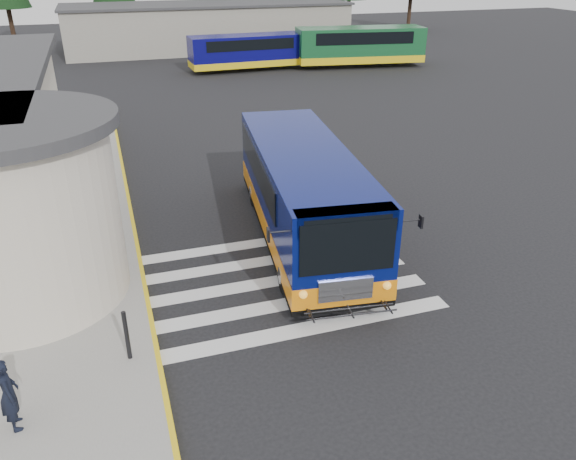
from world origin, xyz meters
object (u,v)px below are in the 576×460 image
object	(u,v)px
transit_bus	(304,197)
far_bus_b	(360,45)
pedestrian_a	(8,394)
bollard	(127,335)
far_bus_a	(247,51)
pedestrian_b	(4,278)

from	to	relation	value
transit_bus	far_bus_b	distance (m)	31.27
pedestrian_a	transit_bus	bearing A→B (deg)	-65.55
bollard	far_bus_a	xyz separation A→B (m)	(11.44, 33.67, 0.73)
transit_bus	far_bus_b	xyz separation A→B (m)	(14.69, 27.61, 0.30)
transit_bus	far_bus_a	distance (m)	29.41
bollard	far_bus_b	world-z (taller)	far_bus_b
pedestrian_b	far_bus_b	bearing A→B (deg)	126.31
far_bus_a	far_bus_b	xyz separation A→B (m)	(9.11, -1.27, 0.21)
bollard	far_bus_a	size ratio (longest dim) A/B	0.14
bollard	far_bus_b	size ratio (longest dim) A/B	0.12
bollard	far_bus_a	bearing A→B (deg)	71.23
pedestrian_a	pedestrian_b	size ratio (longest dim) A/B	0.97
far_bus_b	transit_bus	bearing A→B (deg)	160.20
far_bus_b	bollard	bearing A→B (deg)	155.82
far_bus_a	far_bus_b	bearing A→B (deg)	-99.88
transit_bus	pedestrian_b	xyz separation A→B (m)	(-8.68, -1.61, -0.45)
transit_bus	bollard	xyz separation A→B (m)	(-5.87, -4.79, -0.64)
pedestrian_b	far_bus_a	bearing A→B (deg)	139.91
pedestrian_a	far_bus_a	bearing A→B (deg)	-34.26
pedestrian_b	bollard	bearing A→B (deg)	26.38
far_bus_a	far_bus_b	distance (m)	9.20
transit_bus	pedestrian_b	size ratio (longest dim) A/B	6.59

